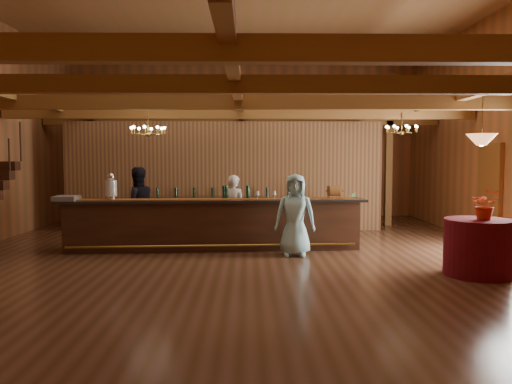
{
  "coord_description": "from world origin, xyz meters",
  "views": [
    {
      "loc": [
        0.21,
        -10.71,
        2.09
      ],
      "look_at": [
        0.38,
        0.77,
        1.29
      ],
      "focal_mm": 35.0,
      "sensor_mm": 36.0,
      "label": 1
    }
  ],
  "objects_px": {
    "staff_second": "(137,205)",
    "chandelier_right": "(402,129)",
    "beverage_dispenser": "(111,187)",
    "backbar_shelf": "(213,215)",
    "pendant_lamp": "(481,139)",
    "bartender": "(234,209)",
    "raffle_drum": "(335,191)",
    "chandelier_left": "(148,130)",
    "guest": "(295,215)",
    "round_table": "(478,247)",
    "tasting_bar": "(214,224)",
    "floor_plant": "(345,215)"
  },
  "relations": [
    {
      "from": "bartender",
      "to": "round_table",
      "type": "bearing_deg",
      "value": 166.04
    },
    {
      "from": "chandelier_left",
      "to": "guest",
      "type": "xyz_separation_m",
      "value": [
        3.32,
        -1.17,
        -1.85
      ]
    },
    {
      "from": "chandelier_right",
      "to": "staff_second",
      "type": "bearing_deg",
      "value": -175.26
    },
    {
      "from": "tasting_bar",
      "to": "backbar_shelf",
      "type": "distance_m",
      "value": 2.61
    },
    {
      "from": "beverage_dispenser",
      "to": "staff_second",
      "type": "height_order",
      "value": "staff_second"
    },
    {
      "from": "staff_second",
      "to": "chandelier_right",
      "type": "bearing_deg",
      "value": 157.66
    },
    {
      "from": "raffle_drum",
      "to": "staff_second",
      "type": "height_order",
      "value": "staff_second"
    },
    {
      "from": "beverage_dispenser",
      "to": "chandelier_left",
      "type": "xyz_separation_m",
      "value": [
        0.74,
        0.51,
        1.29
      ]
    },
    {
      "from": "beverage_dispenser",
      "to": "floor_plant",
      "type": "distance_m",
      "value": 5.95
    },
    {
      "from": "raffle_drum",
      "to": "round_table",
      "type": "xyz_separation_m",
      "value": [
        2.09,
        -2.67,
        -0.82
      ]
    },
    {
      "from": "raffle_drum",
      "to": "floor_plant",
      "type": "relative_size",
      "value": 0.29
    },
    {
      "from": "backbar_shelf",
      "to": "chandelier_left",
      "type": "distance_m",
      "value": 3.38
    },
    {
      "from": "tasting_bar",
      "to": "chandelier_right",
      "type": "height_order",
      "value": "chandelier_right"
    },
    {
      "from": "beverage_dispenser",
      "to": "raffle_drum",
      "type": "bearing_deg",
      "value": 1.97
    },
    {
      "from": "pendant_lamp",
      "to": "floor_plant",
      "type": "distance_m",
      "value": 4.9
    },
    {
      "from": "tasting_bar",
      "to": "backbar_shelf",
      "type": "height_order",
      "value": "tasting_bar"
    },
    {
      "from": "staff_second",
      "to": "raffle_drum",
      "type": "bearing_deg",
      "value": 144.05
    },
    {
      "from": "staff_second",
      "to": "guest",
      "type": "bearing_deg",
      "value": 129.92
    },
    {
      "from": "backbar_shelf",
      "to": "pendant_lamp",
      "type": "distance_m",
      "value": 7.49
    },
    {
      "from": "tasting_bar",
      "to": "bartender",
      "type": "distance_m",
      "value": 1.0
    },
    {
      "from": "beverage_dispenser",
      "to": "staff_second",
      "type": "xyz_separation_m",
      "value": [
        0.37,
        0.9,
        -0.5
      ]
    },
    {
      "from": "guest",
      "to": "chandelier_right",
      "type": "bearing_deg",
      "value": 44.69
    },
    {
      "from": "backbar_shelf",
      "to": "floor_plant",
      "type": "xyz_separation_m",
      "value": [
        3.54,
        -0.88,
        0.11
      ]
    },
    {
      "from": "tasting_bar",
      "to": "chandelier_right",
      "type": "distance_m",
      "value": 5.34
    },
    {
      "from": "round_table",
      "to": "pendant_lamp",
      "type": "relative_size",
      "value": 1.29
    },
    {
      "from": "beverage_dispenser",
      "to": "backbar_shelf",
      "type": "xyz_separation_m",
      "value": [
        2.07,
        2.67,
        -0.95
      ]
    },
    {
      "from": "pendant_lamp",
      "to": "raffle_drum",
      "type": "bearing_deg",
      "value": 128.02
    },
    {
      "from": "beverage_dispenser",
      "to": "raffle_drum",
      "type": "xyz_separation_m",
      "value": [
        5.04,
        0.17,
        -0.11
      ]
    },
    {
      "from": "chandelier_left",
      "to": "chandelier_right",
      "type": "height_order",
      "value": "same"
    },
    {
      "from": "beverage_dispenser",
      "to": "chandelier_left",
      "type": "bearing_deg",
      "value": 34.29
    },
    {
      "from": "beverage_dispenser",
      "to": "pendant_lamp",
      "type": "xyz_separation_m",
      "value": [
        7.13,
        -2.5,
        0.97
      ]
    },
    {
      "from": "staff_second",
      "to": "guest",
      "type": "height_order",
      "value": "staff_second"
    },
    {
      "from": "beverage_dispenser",
      "to": "guest",
      "type": "relative_size",
      "value": 0.34
    },
    {
      "from": "beverage_dispenser",
      "to": "guest",
      "type": "distance_m",
      "value": 4.15
    },
    {
      "from": "bartender",
      "to": "guest",
      "type": "distance_m",
      "value": 2.1
    },
    {
      "from": "pendant_lamp",
      "to": "staff_second",
      "type": "xyz_separation_m",
      "value": [
        -6.76,
        3.4,
        -1.47
      ]
    },
    {
      "from": "beverage_dispenser",
      "to": "pendant_lamp",
      "type": "distance_m",
      "value": 7.62
    },
    {
      "from": "pendant_lamp",
      "to": "bartender",
      "type": "bearing_deg",
      "value": 142.05
    },
    {
      "from": "tasting_bar",
      "to": "staff_second",
      "type": "height_order",
      "value": "staff_second"
    },
    {
      "from": "tasting_bar",
      "to": "floor_plant",
      "type": "xyz_separation_m",
      "value": [
        3.32,
        1.72,
        0.01
      ]
    },
    {
      "from": "tasting_bar",
      "to": "chandelier_left",
      "type": "height_order",
      "value": "chandelier_left"
    },
    {
      "from": "chandelier_right",
      "to": "raffle_drum",
      "type": "bearing_deg",
      "value": -146.25
    },
    {
      "from": "pendant_lamp",
      "to": "chandelier_right",
      "type": "bearing_deg",
      "value": 92.7
    },
    {
      "from": "round_table",
      "to": "staff_second",
      "type": "height_order",
      "value": "staff_second"
    },
    {
      "from": "tasting_bar",
      "to": "backbar_shelf",
      "type": "relative_size",
      "value": 2.0
    },
    {
      "from": "chandelier_left",
      "to": "staff_second",
      "type": "distance_m",
      "value": 1.87
    },
    {
      "from": "chandelier_right",
      "to": "staff_second",
      "type": "distance_m",
      "value": 6.86
    },
    {
      "from": "bartender",
      "to": "chandelier_right",
      "type": "bearing_deg",
      "value": -149.24
    },
    {
      "from": "beverage_dispenser",
      "to": "staff_second",
      "type": "bearing_deg",
      "value": 67.57
    },
    {
      "from": "backbar_shelf",
      "to": "chandelier_left",
      "type": "bearing_deg",
      "value": -122.63
    }
  ]
}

